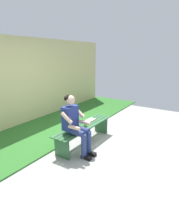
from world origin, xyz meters
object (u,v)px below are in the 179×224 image
person_seated (75,122)px  book_open (89,121)px  apple (85,125)px  bench_near (84,129)px

person_seated → book_open: bearing=-168.4°
person_seated → apple: person_seated is taller
bench_near → apple: (0.06, 0.07, 0.15)m
person_seated → apple: (-0.41, -0.03, -0.19)m
apple → book_open: (-0.36, -0.13, -0.03)m
person_seated → apple: bearing=-176.4°
bench_near → book_open: 0.32m
person_seated → book_open: size_ratio=3.05×
bench_near → apple: bearing=50.5°
bench_near → book_open: size_ratio=4.43×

